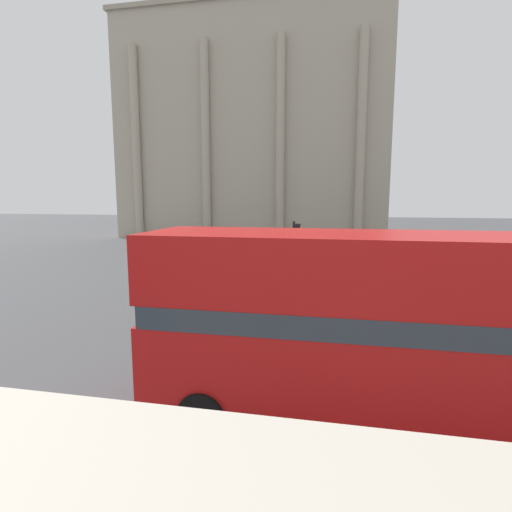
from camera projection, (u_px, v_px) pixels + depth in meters
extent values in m
cylinder|color=black|center=(233.00, 365.00, 10.12)|extent=(0.96, 0.22, 0.96)
cylinder|color=black|center=(201.00, 416.00, 7.72)|extent=(0.96, 0.22, 0.96)
cube|color=#B71414|center=(425.00, 368.00, 7.95)|extent=(11.37, 2.48, 1.67)
cube|color=#2D3842|center=(429.00, 316.00, 7.80)|extent=(11.15, 2.50, 0.45)
cube|color=#B71414|center=(432.00, 270.00, 7.67)|extent=(11.37, 2.48, 1.37)
cube|color=#B2A893|center=(253.00, 132.00, 47.33)|extent=(30.52, 10.07, 24.96)
cube|color=#A39984|center=(253.00, 16.00, 45.49)|extent=(31.12, 10.67, 0.50)
cylinder|color=#B2A893|center=(136.00, 144.00, 44.67)|extent=(0.90, 0.90, 21.22)
cylinder|color=#B2A893|center=(206.00, 142.00, 43.07)|extent=(0.90, 0.90, 21.22)
cylinder|color=#B2A893|center=(280.00, 140.00, 41.48)|extent=(0.90, 0.90, 21.22)
cylinder|color=#B2A893|center=(361.00, 138.00, 39.88)|extent=(0.90, 0.90, 21.22)
cylinder|color=black|center=(370.00, 297.00, 12.05)|extent=(0.12, 0.12, 3.39)
cube|color=black|center=(378.00, 257.00, 11.83)|extent=(0.20, 0.24, 0.70)
sphere|color=green|center=(382.00, 252.00, 11.79)|extent=(0.14, 0.14, 0.14)
cylinder|color=black|center=(293.00, 263.00, 17.65)|extent=(0.12, 0.12, 3.66)
cube|color=black|center=(298.00, 232.00, 17.41)|extent=(0.20, 0.24, 0.70)
sphere|color=gold|center=(300.00, 228.00, 17.37)|extent=(0.14, 0.14, 0.14)
cylinder|color=#282B33|center=(193.00, 271.00, 23.44)|extent=(0.14, 0.14, 0.83)
cylinder|color=#282B33|center=(196.00, 271.00, 23.41)|extent=(0.14, 0.14, 0.83)
cylinder|color=silver|center=(194.00, 258.00, 23.32)|extent=(0.32, 0.32, 0.66)
sphere|color=tan|center=(194.00, 251.00, 23.25)|extent=(0.23, 0.23, 0.23)
cylinder|color=#282B33|center=(426.00, 251.00, 32.36)|extent=(0.14, 0.14, 0.88)
cylinder|color=#282B33|center=(428.00, 251.00, 32.32)|extent=(0.14, 0.14, 0.88)
cylinder|color=#606638|center=(428.00, 241.00, 32.23)|extent=(0.32, 0.32, 0.70)
sphere|color=tan|center=(428.00, 235.00, 32.16)|extent=(0.24, 0.24, 0.24)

